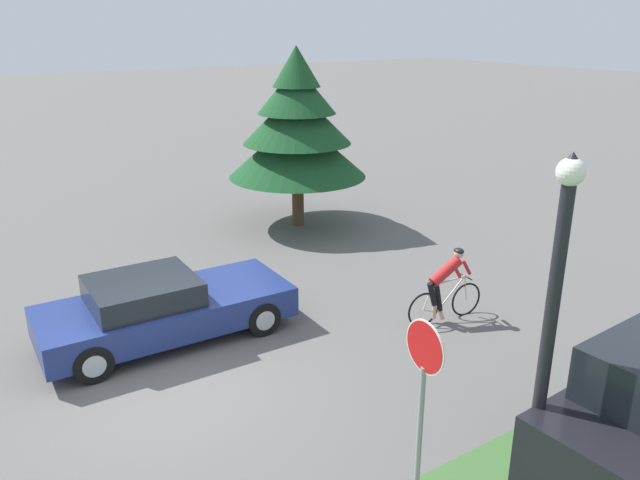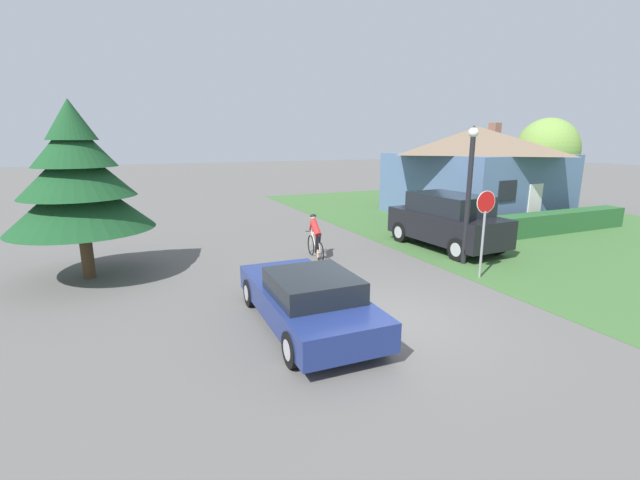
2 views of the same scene
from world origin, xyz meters
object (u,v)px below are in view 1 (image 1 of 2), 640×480
(cyclist, at_px, (446,287))
(conifer_tall_near, at_px, (297,128))
(stop_sign, at_px, (423,383))
(sedan_left_lane, at_px, (162,308))
(street_lamp, at_px, (552,312))

(cyclist, xyz_separation_m, conifer_tall_near, (-6.96, 0.80, 2.13))
(conifer_tall_near, bearing_deg, stop_sign, -24.09)
(sedan_left_lane, bearing_deg, street_lamp, -68.59)
(stop_sign, bearing_deg, sedan_left_lane, 12.79)
(sedan_left_lane, relative_size, conifer_tall_near, 0.92)
(conifer_tall_near, bearing_deg, street_lamp, -16.82)
(stop_sign, height_order, conifer_tall_near, conifer_tall_near)
(sedan_left_lane, xyz_separation_m, stop_sign, (5.95, 1.04, 1.17))
(cyclist, distance_m, street_lamp, 5.26)
(stop_sign, relative_size, street_lamp, 0.58)
(sedan_left_lane, bearing_deg, cyclist, -23.95)
(sedan_left_lane, bearing_deg, stop_sign, -78.70)
(cyclist, height_order, stop_sign, stop_sign)
(stop_sign, height_order, street_lamp, street_lamp)
(sedan_left_lane, height_order, conifer_tall_near, conifer_tall_near)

